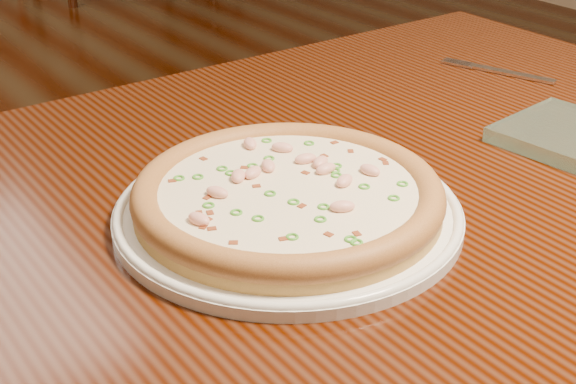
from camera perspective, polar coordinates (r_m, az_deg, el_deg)
ground at (r=1.89m, az=-19.57°, el=-11.55°), size 9.00×9.00×0.00m
hero_table at (r=0.95m, az=4.14°, el=-3.79°), size 1.20×0.80×0.75m
plate at (r=0.80m, az=0.00°, el=-1.36°), size 0.35×0.35×0.02m
pizza at (r=0.79m, az=-0.00°, el=-0.18°), size 0.31×0.31×0.03m
side_dish at (r=1.02m, az=19.56°, el=3.78°), size 0.17×0.17×0.02m
fork at (r=1.24m, az=14.95°, el=8.28°), size 0.07×0.17×0.00m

